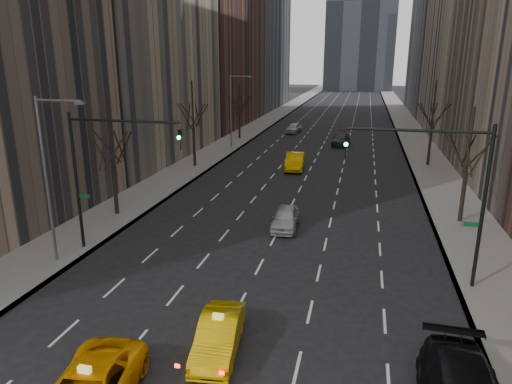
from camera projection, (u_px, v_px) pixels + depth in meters
The scene contains 16 objects.
sidewalk_left at pixel (265, 122), 81.86m from camera, with size 4.50×320.00×0.15m, color slate.
sidewalk_right at pixel (407, 127), 76.47m from camera, with size 4.50×320.00×0.15m, color slate.
tree_lw_b at pixel (113, 166), 32.19m from camera, with size 3.36×3.50×7.82m.
tree_lw_c at pixel (194, 129), 47.05m from camera, with size 3.36×3.50×8.74m.
tree_lw_d at pixel (239, 114), 64.01m from camera, with size 3.36×3.50×7.36m.
tree_rw_b at pixel (466, 171), 30.65m from camera, with size 3.36×3.50×7.82m.
tree_rw_c at pixel (432, 128), 47.38m from camera, with size 3.36×3.50×8.74m.
traffic_mast_left at pixel (101, 161), 25.45m from camera, with size 6.69×0.39×8.00m.
traffic_mast_right at pixel (448, 180), 21.44m from camera, with size 6.69×0.39×8.00m.
streetlight_near at pixel (50, 165), 23.92m from camera, with size 2.83×0.22×9.00m.
streetlight_far at pixel (233, 104), 56.63m from camera, with size 2.83×0.22×9.00m.
taxi_sedan at pixel (219, 335), 17.56m from camera, with size 1.50×4.31×1.42m, color #D8A804.
silver_sedan_ahead at pixel (285, 218), 30.53m from camera, with size 1.67×4.16×1.42m, color #A4A6AC.
far_taxi at pixel (295, 161), 46.88m from camera, with size 1.77×5.08×1.67m, color #E2AA04.
far_suv_grey at pixel (341, 139), 60.27m from camera, with size 2.23×5.48×1.59m, color #2C2C31.
far_car_white at pixel (294, 128), 70.12m from camera, with size 1.77×4.41×1.50m, color silver.
Camera 1 is at (5.05, -10.27, 10.93)m, focal length 32.00 mm.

